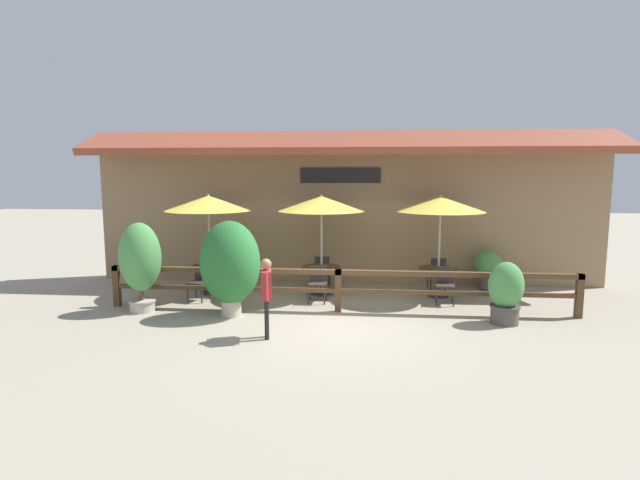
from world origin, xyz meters
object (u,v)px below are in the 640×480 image
Objects in this scene: chair_near_streetside at (200,280)px; potted_plant_tall_tropical at (230,264)px; dining_table_far at (438,274)px; patio_umbrella_far at (441,204)px; potted_plant_corner_fern at (506,292)px; chair_far_wallside at (437,272)px; patio_umbrella_middle at (322,204)px; chair_near_wallside at (219,269)px; potted_plant_broad_leaf at (488,268)px; pedestrian at (266,287)px; chair_far_streetside at (445,283)px; dining_table_middle at (321,272)px; chair_middle_streetside at (318,282)px; chair_middle_wallside at (322,270)px; patio_umbrella_near at (208,203)px; dining_table_near at (210,271)px; potted_plant_entrance_palm at (140,261)px.

chair_near_streetside is 0.42× the size of potted_plant_tall_tropical.
patio_umbrella_far is at bearing 45.00° from dining_table_far.
chair_far_wallside is at bearing 108.66° from potted_plant_corner_fern.
potted_plant_corner_fern is at bearing -28.15° from patio_umbrella_middle.
patio_umbrella_middle is at bearing 174.43° from chair_near_wallside.
patio_umbrella_middle is 2.39× the size of potted_plant_broad_leaf.
chair_near_streetside is 3.44m from pedestrian.
patio_umbrella_middle is at bearing -178.82° from patio_umbrella_far.
potted_plant_corner_fern is (0.99, -1.48, 0.17)m from chair_far_streetside.
dining_table_middle is 1.13× the size of chair_middle_streetside.
chair_near_wallside is at bearing 173.72° from chair_far_streetside.
chair_middle_wallside is at bearing 93.43° from dining_table_middle.
patio_umbrella_middle is 1.68× the size of pedestrian.
potted_plant_corner_fern is (6.79, -2.69, 0.17)m from chair_near_wallside.
chair_middle_wallside is 3.33m from chair_far_streetside.
chair_near_wallside is 3.41m from patio_umbrella_middle.
dining_table_middle is 1.00× the size of dining_table_far.
patio_umbrella_near is 2.91× the size of chair_far_wallside.
pedestrian reaches higher than dining_table_near.
chair_near_streetside reaches higher than dining_table_near.
patio_umbrella_far is at bearing 166.15° from chair_middle_wallside.
patio_umbrella_near is 1.27× the size of potted_plant_entrance_palm.
chair_near_streetside is 3.01m from dining_table_middle.
potted_plant_broad_leaf is at bearing 8.56° from dining_table_near.
dining_table_far is 1.13× the size of chair_far_streetside.
potted_plant_tall_tropical reaches higher than dining_table_near.
potted_plant_broad_leaf is at bearing 25.55° from chair_near_streetside.
patio_umbrella_near reaches higher than dining_table_near.
potted_plant_tall_tropical is at bearing -154.51° from pedestrian.
pedestrian is at bearing 123.42° from chair_near_wallside.
potted_plant_tall_tropical is 1.95× the size of potted_plant_broad_leaf.
patio_umbrella_middle is (2.85, 0.14, 1.74)m from dining_table_near.
chair_far_wallside is 7.38m from potted_plant_entrance_palm.
dining_table_far is (2.92, 0.06, -1.74)m from patio_umbrella_middle.
pedestrian is at bearing -38.79° from chair_near_streetside.
patio_umbrella_near is 2.59× the size of dining_table_middle.
patio_umbrella_near reaches higher than potted_plant_entrance_palm.
patio_umbrella_middle is at bearing 92.51° from chair_middle_wallside.
chair_far_streetside is (5.81, -1.21, 0.00)m from chair_near_wallside.
potted_plant_broad_leaf reaches higher than chair_middle_wallside.
patio_umbrella_far is at bearing 1.18° from dining_table_middle.
chair_near_wallside is 5.93m from chair_far_streetside.
chair_middle_streetside is at bearing -158.96° from potted_plant_broad_leaf.
potted_plant_broad_leaf is at bearing 83.08° from potted_plant_corner_fern.
pedestrian is (-3.64, -3.54, 0.40)m from dining_table_far.
chair_near_wallside is 2.79m from chair_middle_wallside.
dining_table_far is 0.65× the size of pedestrian.
chair_middle_streetside is 4.23m from potted_plant_corner_fern.
patio_umbrella_middle is 3.55m from chair_far_streetside.
chair_middle_wallside is 3.55m from patio_umbrella_far.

